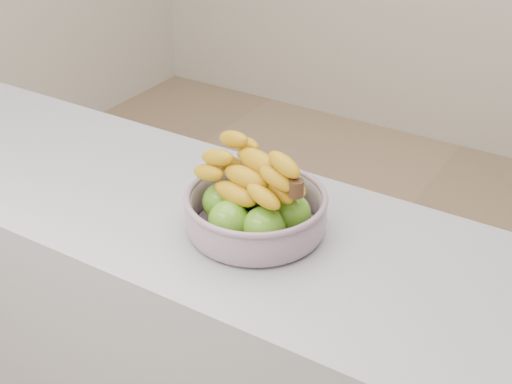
% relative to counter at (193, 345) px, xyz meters
% --- Properties ---
extents(ground, '(4.00, 4.00, 0.00)m').
position_rel_counter_xyz_m(ground, '(0.00, 0.47, -0.45)').
color(ground, '#917458').
rests_on(ground, ground).
extents(counter, '(2.00, 0.60, 0.90)m').
position_rel_counter_xyz_m(counter, '(0.00, 0.00, 0.00)').
color(counter, '#9E9FA6').
rests_on(counter, ground).
extents(fruit_bowl, '(0.32, 0.32, 0.20)m').
position_rel_counter_xyz_m(fruit_bowl, '(0.20, 0.00, 0.51)').
color(fruit_bowl, '#A9B9CB').
rests_on(fruit_bowl, counter).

